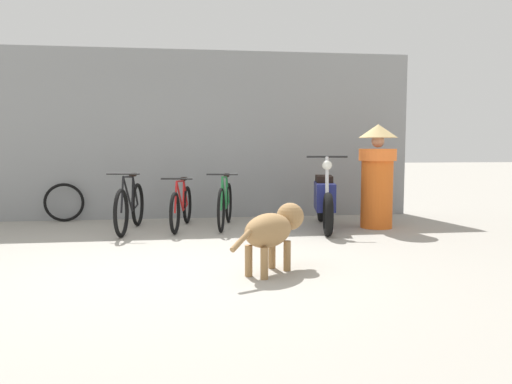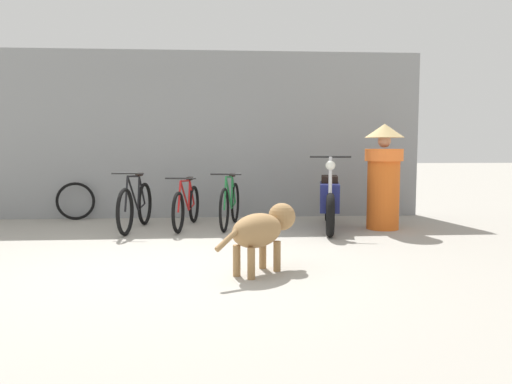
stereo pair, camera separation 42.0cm
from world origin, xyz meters
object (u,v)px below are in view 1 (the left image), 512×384
Objects in this scene: motorcycle at (324,200)px; person_in_robes at (377,173)px; spare_tire_left at (64,202)px; stray_dog at (274,229)px; bicycle_2 at (225,205)px; bicycle_0 at (130,207)px; bicycle_1 at (181,207)px.

motorcycle is 0.90m from person_in_robes.
person_in_robes is 2.47× the size of spare_tire_left.
person_in_robes reaches higher than stray_dog.
motorcycle is 2.76m from stray_dog.
person_in_robes is at bearing -14.38° from spare_tire_left.
bicycle_2 is 2.49× the size of spare_tire_left.
stray_dog is 3.19m from person_in_robes.
stray_dog is at bearing -52.12° from spare_tire_left.
person_in_robes is at bearing 92.42° from bicycle_2.
bicycle_0 is 1.42m from bicycle_2.
bicycle_0 is 1.77× the size of stray_dog.
bicycle_0 is 0.76m from bicycle_1.
person_in_robes is at bearing 94.77° from bicycle_0.
bicycle_1 is 0.67m from bicycle_2.
bicycle_0 is at bearing -42.51° from spare_tire_left.
stray_dog is 1.44× the size of spare_tire_left.
stray_dog is at bearing 16.75° from bicycle_2.
spare_tire_left is at bearing 81.64° from stray_dog.
spare_tire_left is at bearing -95.53° from motorcycle.
motorcycle reaches higher than stray_dog.
motorcycle is at bearing -23.08° from person_in_robes.
stray_dog is (0.28, -2.79, 0.08)m from bicycle_2.
bicycle_1 is 1.02× the size of person_in_robes.
bicycle_0 is 2.90m from motorcycle.
spare_tire_left is (-2.88, 3.70, -0.11)m from stray_dog.
spare_tire_left is at bearing -98.28° from bicycle_2.
person_in_robes is (3.71, -0.17, 0.48)m from bicycle_0.
bicycle_0 is at bearing -81.51° from motorcycle.
bicycle_2 is at bearing 49.51° from stray_dog.
motorcycle is at bearing 94.71° from bicycle_0.
stray_dog is at bearing 28.51° from bicycle_1.
person_in_robes reaches higher than spare_tire_left.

